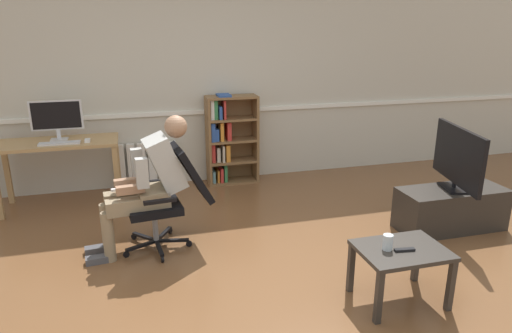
% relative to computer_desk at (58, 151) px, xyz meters
% --- Properties ---
extents(ground_plane, '(18.00, 18.00, 0.00)m').
position_rel_computer_desk_xyz_m(ground_plane, '(1.77, -2.15, -0.64)').
color(ground_plane, brown).
extents(back_wall, '(12.00, 0.13, 2.70)m').
position_rel_computer_desk_xyz_m(back_wall, '(1.77, 0.50, 0.71)').
color(back_wall, beige).
rests_on(back_wall, ground_plane).
extents(computer_desk, '(1.29, 0.57, 0.76)m').
position_rel_computer_desk_xyz_m(computer_desk, '(0.00, 0.00, 0.00)').
color(computer_desk, tan).
rests_on(computer_desk, ground_plane).
extents(imac_monitor, '(0.55, 0.14, 0.44)m').
position_rel_computer_desk_xyz_m(imac_monitor, '(0.02, 0.08, 0.37)').
color(imac_monitor, silver).
rests_on(imac_monitor, computer_desk).
extents(keyboard, '(0.42, 0.12, 0.02)m').
position_rel_computer_desk_xyz_m(keyboard, '(0.05, -0.14, 0.12)').
color(keyboard, silver).
rests_on(keyboard, computer_desk).
extents(computer_mouse, '(0.06, 0.10, 0.03)m').
position_rel_computer_desk_xyz_m(computer_mouse, '(0.33, -0.12, 0.13)').
color(computer_mouse, white).
rests_on(computer_mouse, computer_desk).
extents(bookshelf, '(0.65, 0.29, 1.16)m').
position_rel_computer_desk_xyz_m(bookshelf, '(1.98, 0.29, -0.06)').
color(bookshelf, brown).
rests_on(bookshelf, ground_plane).
extents(radiator, '(0.73, 0.08, 0.57)m').
position_rel_computer_desk_xyz_m(radiator, '(0.96, 0.39, -0.36)').
color(radiator, white).
rests_on(radiator, ground_plane).
extents(office_chair, '(0.84, 0.62, 0.95)m').
position_rel_computer_desk_xyz_m(office_chair, '(1.11, -1.31, -0.12)').
color(office_chair, black).
rests_on(office_chair, ground_plane).
extents(person_seated, '(0.98, 0.41, 1.23)m').
position_rel_computer_desk_xyz_m(person_seated, '(0.91, -1.33, 0.01)').
color(person_seated, '#937F60').
rests_on(person_seated, ground_plane).
extents(tv_stand, '(1.08, 0.43, 0.42)m').
position_rel_computer_desk_xyz_m(tv_stand, '(3.84, -1.70, -0.43)').
color(tv_stand, '#2D2823').
rests_on(tv_stand, ground_plane).
extents(tv_screen, '(0.27, 0.94, 0.62)m').
position_rel_computer_desk_xyz_m(tv_screen, '(3.84, -1.70, 0.11)').
color(tv_screen, black).
rests_on(tv_screen, tv_stand).
extents(coffee_table, '(0.64, 0.48, 0.43)m').
position_rel_computer_desk_xyz_m(coffee_table, '(2.64, -2.67, -0.28)').
color(coffee_table, '#332D28').
rests_on(coffee_table, ground_plane).
extents(drinking_glass, '(0.07, 0.07, 0.12)m').
position_rel_computer_desk_xyz_m(drinking_glass, '(2.53, -2.66, -0.15)').
color(drinking_glass, silver).
rests_on(drinking_glass, coffee_table).
extents(spare_remote, '(0.15, 0.06, 0.02)m').
position_rel_computer_desk_xyz_m(spare_remote, '(2.64, -2.71, -0.20)').
color(spare_remote, black).
rests_on(spare_remote, coffee_table).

